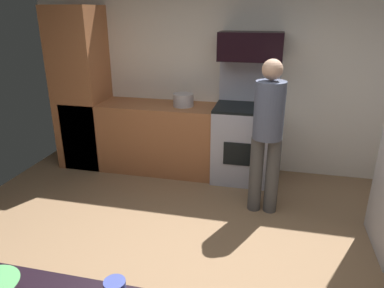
{
  "coord_description": "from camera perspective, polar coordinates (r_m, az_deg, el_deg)",
  "views": [
    {
      "loc": [
        0.6,
        -2.25,
        2.04
      ],
      "look_at": [
        0.01,
        0.3,
        1.05
      ],
      "focal_mm": 33.19,
      "sensor_mm": 36.0,
      "label": 1
    }
  ],
  "objects": [
    {
      "name": "person_cook",
      "position": [
        3.64,
        12.05,
        2.08
      ],
      "size": [
        0.31,
        0.3,
        1.62
      ],
      "color": "#4B4B4B",
      "rests_on": "ground"
    },
    {
      "name": "stock_pot",
      "position": [
        4.5,
        -1.41,
        7.09
      ],
      "size": [
        0.26,
        0.26,
        0.16
      ],
      "primitive_type": "cylinder",
      "color": "#B6B2B7",
      "rests_on": "lower_cabinet_run"
    },
    {
      "name": "oven_range",
      "position": [
        4.5,
        8.49,
        0.65
      ],
      "size": [
        0.76,
        0.65,
        1.48
      ],
      "color": "#B5B7C8",
      "rests_on": "ground"
    },
    {
      "name": "ground_plane",
      "position": [
        3.1,
        -1.44,
        -20.64
      ],
      "size": [
        5.2,
        4.8,
        0.02
      ],
      "primitive_type": "cube",
      "color": "#8A6A4B"
    },
    {
      "name": "cabinet_column",
      "position": [
        5.01,
        -17.31,
        8.42
      ],
      "size": [
        0.6,
        0.6,
        2.1
      ],
      "primitive_type": "cube",
      "color": "#A9673E",
      "rests_on": "ground"
    },
    {
      "name": "lower_cabinet_run",
      "position": [
        4.76,
        -6.04,
        1.11
      ],
      "size": [
        2.4,
        0.6,
        0.9
      ],
      "primitive_type": "cube",
      "color": "#A9673E",
      "rests_on": "ground"
    },
    {
      "name": "microwave",
      "position": [
        4.34,
        9.41,
        15.23
      ],
      "size": [
        0.74,
        0.38,
        0.33
      ],
      "primitive_type": "cube",
      "color": "black",
      "rests_on": "oven_range"
    },
    {
      "name": "wall_back",
      "position": [
        4.69,
        5.71,
        11.55
      ],
      "size": [
        5.2,
        0.12,
        2.6
      ],
      "primitive_type": "cube",
      "color": "silver",
      "rests_on": "ground"
    }
  ]
}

